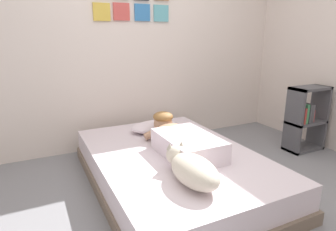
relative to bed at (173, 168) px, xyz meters
name	(u,v)px	position (x,y,z in m)	size (l,w,h in m)	color
ground_plane	(213,213)	(0.06, -0.55, -0.15)	(11.99, 11.99, 0.00)	gray
back_wall	(131,40)	(0.06, 1.20, 1.10)	(3.99, 0.12, 2.50)	silver
bed	(173,168)	(0.00, 0.00, 0.00)	(1.36, 2.02, 0.31)	#726051
pillow	(155,127)	(0.09, 0.60, 0.21)	(0.52, 0.32, 0.11)	silver
person_lying	(180,139)	(0.08, 0.02, 0.26)	(0.43, 0.92, 0.27)	silver
dog	(192,169)	(-0.13, -0.54, 0.26)	(0.26, 0.57, 0.21)	beige
coffee_cup	(169,133)	(0.15, 0.39, 0.19)	(0.12, 0.09, 0.07)	#D84C47
cell_phone	(201,147)	(0.28, -0.02, 0.16)	(0.07, 0.14, 0.01)	black
bookshelf	(305,118)	(1.74, 0.05, 0.24)	(0.45, 0.24, 0.75)	#4C4C51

